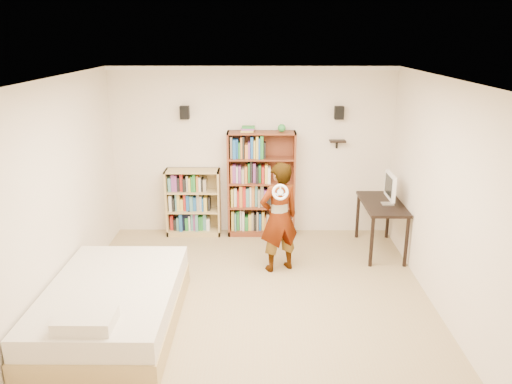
% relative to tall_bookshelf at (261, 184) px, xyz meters
% --- Properties ---
extents(ground, '(4.50, 5.00, 0.01)m').
position_rel_tall_bookshelf_xyz_m(ground, '(-0.15, -2.34, -0.85)').
color(ground, tan).
rests_on(ground, ground).
extents(room_shell, '(4.52, 5.02, 2.71)m').
position_rel_tall_bookshelf_xyz_m(room_shell, '(-0.15, -2.34, 0.91)').
color(room_shell, white).
rests_on(room_shell, ground).
extents(crown_molding, '(4.50, 5.00, 0.06)m').
position_rel_tall_bookshelf_xyz_m(crown_molding, '(-0.15, -2.34, 1.82)').
color(crown_molding, white).
rests_on(crown_molding, room_shell).
extents(speaker_left, '(0.14, 0.12, 0.20)m').
position_rel_tall_bookshelf_xyz_m(speaker_left, '(-1.20, 0.06, 1.15)').
color(speaker_left, black).
rests_on(speaker_left, room_shell).
extents(speaker_right, '(0.14, 0.12, 0.20)m').
position_rel_tall_bookshelf_xyz_m(speaker_right, '(1.20, 0.06, 1.15)').
color(speaker_right, black).
rests_on(speaker_right, room_shell).
extents(wall_shelf, '(0.25, 0.16, 0.02)m').
position_rel_tall_bookshelf_xyz_m(wall_shelf, '(1.20, 0.07, 0.70)').
color(wall_shelf, black).
rests_on(wall_shelf, room_shell).
extents(tall_bookshelf, '(1.08, 0.31, 1.71)m').
position_rel_tall_bookshelf_xyz_m(tall_bookshelf, '(0.00, 0.00, 0.00)').
color(tall_bookshelf, maroon).
rests_on(tall_bookshelf, ground).
extents(low_bookshelf, '(0.87, 0.33, 1.09)m').
position_rel_tall_bookshelf_xyz_m(low_bookshelf, '(-1.11, -0.01, -0.31)').
color(low_bookshelf, tan).
rests_on(low_bookshelf, ground).
extents(computer_desk, '(0.57, 1.14, 0.78)m').
position_rel_tall_bookshelf_xyz_m(computer_desk, '(1.80, -0.67, -0.46)').
color(computer_desk, black).
rests_on(computer_desk, ground).
extents(imac, '(0.17, 0.48, 0.47)m').
position_rel_tall_bookshelf_xyz_m(imac, '(1.85, -0.76, 0.16)').
color(imac, white).
rests_on(imac, computer_desk).
extents(daybed, '(1.42, 2.18, 0.64)m').
position_rel_tall_bookshelf_xyz_m(daybed, '(-1.67, -2.76, -0.53)').
color(daybed, silver).
rests_on(daybed, ground).
extents(person, '(0.67, 0.57, 1.55)m').
position_rel_tall_bookshelf_xyz_m(person, '(0.24, -1.30, -0.08)').
color(person, black).
rests_on(person, ground).
extents(wii_wheel, '(0.21, 0.08, 0.22)m').
position_rel_tall_bookshelf_xyz_m(wii_wheel, '(0.24, -1.59, 0.37)').
color(wii_wheel, white).
rests_on(wii_wheel, person).
extents(navy_bag, '(0.35, 0.26, 0.42)m').
position_rel_tall_bookshelf_xyz_m(navy_bag, '(-1.19, 0.01, -0.64)').
color(navy_bag, black).
rests_on(navy_bag, ground).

